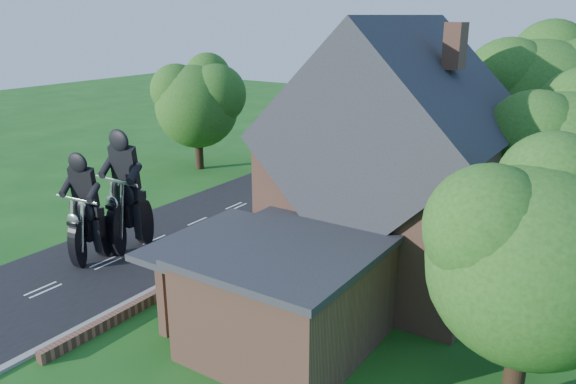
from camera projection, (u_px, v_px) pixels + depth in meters
The scene contains 18 objects.
ground at pixel (106, 263), 24.22m from camera, with size 120.00×120.00×0.00m, color #175116.
road at pixel (106, 263), 24.22m from camera, with size 7.00×80.00×0.02m, color black.
kerb at pixel (166, 283), 22.28m from camera, with size 0.30×80.00×0.12m, color gray.
garden_wall at pixel (255, 243), 25.86m from camera, with size 0.30×22.00×0.40m, color #895945.
house at pixel (394, 171), 22.14m from camera, with size 9.54×8.64×10.24m.
annex at pixel (285, 294), 17.84m from camera, with size 7.05×5.94×3.44m.
tree_annex_side at pixel (549, 250), 13.84m from camera, with size 5.64×5.20×7.48m.
tree_behind_house at pixel (548, 100), 27.67m from camera, with size 7.81×7.20×10.08m.
tree_behind_left at pixel (436, 98), 31.78m from camera, with size 6.94×6.40×9.16m.
tree_far_road at pixel (202, 99), 37.59m from camera, with size 6.08×5.60×7.84m.
shrub_a at pixel (178, 293), 20.47m from camera, with size 0.90×0.90×1.10m, color #103315.
shrub_b at pixel (222, 268), 22.45m from camera, with size 0.90×0.90×1.10m, color #103315.
shrub_c at pixel (259, 248), 24.43m from camera, with size 0.90×0.90×1.10m, color #103315.
shrub_d at pixel (318, 215), 28.40m from camera, with size 0.90×0.90×1.10m, color #103315.
shrub_e at pixel (341, 202), 30.39m from camera, with size 0.90×0.90×1.10m, color #103315.
shrub_f at pixel (362, 191), 32.37m from camera, with size 0.90×0.90×1.10m, color #103315.
motorcycle_lead at pixel (91, 246), 24.13m from camera, with size 0.40×1.58×1.47m, color black, non-canonical shape.
motorcycle_follow at pixel (131, 233), 25.35m from camera, with size 0.46×1.80×1.68m, color black, non-canonical shape.
Camera 1 is at (18.84, -14.09, 10.24)m, focal length 35.00 mm.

